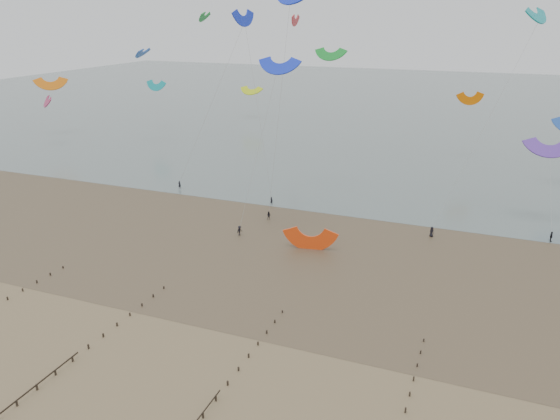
{
  "coord_description": "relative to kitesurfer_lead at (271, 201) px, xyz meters",
  "views": [
    {
      "loc": [
        26.5,
        -45.93,
        36.62
      ],
      "look_at": [
        -2.64,
        28.0,
        8.0
      ],
      "focal_mm": 35.0,
      "sensor_mm": 36.0,
      "label": 1
    }
  ],
  "objects": [
    {
      "name": "ground",
      "position": [
        13.66,
        -51.21,
        -0.8
      ],
      "size": [
        500.0,
        500.0,
        0.0
      ],
      "primitive_type": "plane",
      "color": "brown",
      "rests_on": "ground"
    },
    {
      "name": "sea_and_shore",
      "position": [
        9.58,
        -16.81,
        -0.8
      ],
      "size": [
        500.0,
        665.0,
        0.03
      ],
      "color": "#475654",
      "rests_on": "ground"
    },
    {
      "name": "kitesurfer_lead",
      "position": [
        0.0,
        0.0,
        0.0
      ],
      "size": [
        0.66,
        0.51,
        1.61
      ],
      "primitive_type": "imported",
      "rotation": [
        0.0,
        0.0,
        2.91
      ],
      "color": "black",
      "rests_on": "ground"
    },
    {
      "name": "kitesurfers",
      "position": [
        35.16,
        -3.76,
        0.05
      ],
      "size": [
        111.74,
        27.91,
        1.85
      ],
      "color": "black",
      "rests_on": "ground"
    },
    {
      "name": "grounded_kite",
      "position": [
        14.48,
        -18.48,
        -0.8
      ],
      "size": [
        8.46,
        7.08,
        4.18
      ],
      "primitive_type": null,
      "rotation": [
        1.54,
        0.0,
        0.16
      ],
      "color": "#F8420F",
      "rests_on": "ground"
    },
    {
      "name": "kites_airborne",
      "position": [
        9.59,
        39.23,
        21.3
      ],
      "size": [
        233.99,
        114.91,
        36.72
      ],
      "color": "#592DA8",
      "rests_on": "ground"
    }
  ]
}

